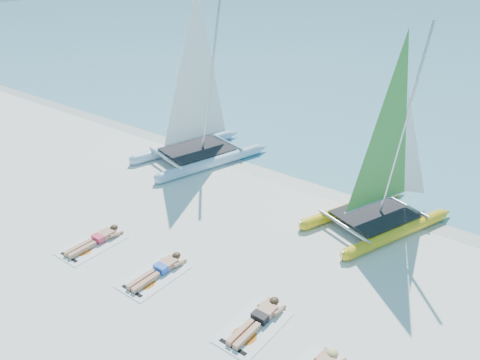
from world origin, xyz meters
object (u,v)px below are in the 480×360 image
Objects in this scene: catamaran_yellow at (392,164)px; sunbather_b at (160,269)px; sunbather_a at (97,239)px; sunbather_c at (259,318)px; catamaran_blue at (198,109)px; towel_c at (254,327)px; towel_a at (92,245)px; towel_b at (155,276)px.

catamaran_yellow reaches higher than sunbather_b.
sunbather_a is (-6.04, -6.20, -1.80)m from catamaran_yellow.
sunbather_c is (-0.50, -5.97, -1.80)m from catamaran_yellow.
sunbather_a is at bearing -59.79° from catamaran_blue.
sunbather_a is (1.71, -6.27, -1.96)m from catamaran_blue.
catamaran_blue is at bearing -160.40° from catamaran_yellow.
sunbather_b is (2.45, 0.12, 0.00)m from sunbather_a.
sunbather_b is at bearing 178.39° from towel_c.
towel_a is at bearing -113.20° from catamaran_yellow.
towel_a is at bearing -90.00° from sunbather_a.
towel_a is at bearing -177.20° from towel_b.
sunbather_a is 2.45m from towel_b.
catamaran_blue is 1.14× the size of catamaran_yellow.
catamaran_blue is 4.03× the size of sunbather_c.
sunbather_c is (7.25, -6.05, -1.96)m from catamaran_blue.
catamaran_yellow is 6.26m from sunbather_c.
sunbather_a is at bearing -179.66° from towel_c.
sunbather_a is at bearing -114.07° from catamaran_yellow.
sunbather_b is at bearing 2.80° from sunbather_a.
towel_c is at bearing 0.34° from sunbather_a.
catamaran_yellow is 8.84m from sunbather_a.
towel_a is at bearing -60.22° from catamaran_blue.
catamaran_yellow is at bearing 46.63° from towel_a.
sunbather_a and sunbather_b have the same top height.
sunbather_c is at bearing -74.59° from catamaran_yellow.
catamaran_yellow reaches higher than sunbather_c.
towel_b is 1.07× the size of sunbather_c.
towel_b is at bearing -41.78° from catamaran_blue.
sunbather_c reaches higher than towel_c.
towel_a is (1.71, -6.47, -2.07)m from catamaran_blue.
towel_a is 2.45m from towel_b.
catamaran_blue is 3.76× the size of towel_c.
catamaran_blue is at bearing 140.14° from sunbather_c.
sunbather_c reaches higher than towel_b.
catamaran_yellow is (7.74, -0.08, -0.15)m from catamaran_blue.
catamaran_blue is 6.79m from sunbather_a.
towel_a is 1.07× the size of sunbather_b.
sunbather_a is 1.00× the size of sunbather_b.
catamaran_blue is at bearing 105.22° from sunbather_a.
towel_c is at bearing -25.75° from catamaran_blue.
catamaran_blue reaches higher than towel_b.
catamaran_yellow is 7.47m from towel_b.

